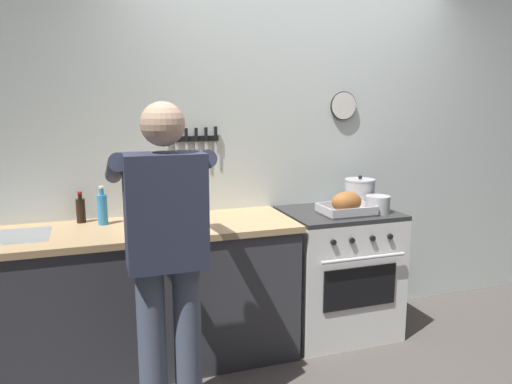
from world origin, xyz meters
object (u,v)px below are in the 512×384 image
object	(u,v)px
roasting_pan	(346,205)
stock_pot	(360,193)
stove	(337,272)
person_cook	(166,248)
saucepan	(378,204)
cutting_board	(158,226)
bottle_hot_sauce	(139,211)
bottle_soy_sauce	(81,210)
bottle_dish_soap	(103,209)

from	to	relation	value
roasting_pan	stock_pot	xyz separation A→B (m)	(0.20, 0.18, 0.04)
stove	person_cook	distance (m)	1.55
stove	saucepan	xyz separation A→B (m)	(0.22, -0.14, 0.51)
stove	person_cook	size ratio (longest dim) A/B	0.54
stock_pot	cutting_board	distance (m)	1.47
bottle_hot_sauce	bottle_soy_sauce	world-z (taller)	bottle_soy_sauce
bottle_dish_soap	roasting_pan	bearing A→B (deg)	-8.72
saucepan	bottle_hot_sauce	distance (m)	1.60
person_cook	stock_pot	size ratio (longest dim) A/B	7.12
stock_pot	bottle_hot_sauce	xyz separation A→B (m)	(-1.56, 0.08, -0.03)
bottle_hot_sauce	bottle_soy_sauce	bearing A→B (deg)	166.97
bottle_soy_sauce	roasting_pan	bearing A→B (deg)	-11.28
stove	bottle_hot_sauce	size ratio (longest dim) A/B	5.35
bottle_hot_sauce	bottle_soy_sauce	size ratio (longest dim) A/B	0.84
person_cook	saucepan	distance (m)	1.61
person_cook	bottle_dish_soap	world-z (taller)	person_cook
saucepan	stove	bearing A→B (deg)	147.16
bottle_hot_sauce	bottle_dish_soap	bearing A→B (deg)	-175.51
stock_pot	bottle_hot_sauce	world-z (taller)	stock_pot
person_cook	stock_pot	xyz separation A→B (m)	(1.51, 0.73, 0.05)
cutting_board	bottle_soy_sauce	world-z (taller)	bottle_soy_sauce
roasting_pan	bottle_hot_sauce	size ratio (longest dim) A/B	2.09
stove	cutting_board	distance (m)	1.35
person_cook	bottle_hot_sauce	world-z (taller)	person_cook
cutting_board	bottle_hot_sauce	size ratio (longest dim) A/B	2.14
person_cook	stock_pot	bearing A→B (deg)	-63.77
stove	bottle_soy_sauce	xyz separation A→B (m)	(-1.71, 0.23, 0.53)
stock_pot	cutting_board	xyz separation A→B (m)	(-1.47, -0.12, -0.09)
stove	roasting_pan	size ratio (longest dim) A/B	2.56
cutting_board	bottle_soy_sauce	distance (m)	0.53
person_cook	bottle_hot_sauce	xyz separation A→B (m)	(-0.05, 0.81, 0.02)
stock_pot	bottle_soy_sauce	distance (m)	1.92
bottle_dish_soap	bottle_soy_sauce	distance (m)	0.16
stove	bottle_soy_sauce	distance (m)	1.81
stove	person_cook	bearing A→B (deg)	-153.41
person_cook	stock_pot	world-z (taller)	person_cook
saucepan	bottle_dish_soap	xyz separation A→B (m)	(-1.80, 0.28, 0.04)
roasting_pan	bottle_soy_sauce	bearing A→B (deg)	168.72
person_cook	roasting_pan	xyz separation A→B (m)	(1.30, 0.55, 0.01)
saucepan	bottle_soy_sauce	world-z (taller)	bottle_soy_sauce
person_cook	bottle_soy_sauce	xyz separation A→B (m)	(-0.40, 0.89, 0.03)
bottle_dish_soap	bottle_soy_sauce	world-z (taller)	bottle_dish_soap
person_cook	saucepan	size ratio (longest dim) A/B	9.87
bottle_soy_sauce	stove	bearing A→B (deg)	-7.81
stove	saucepan	world-z (taller)	saucepan
roasting_pan	saucepan	size ratio (longest dim) A/B	2.09
cutting_board	bottle_hot_sauce	world-z (taller)	bottle_hot_sauce
stove	stock_pot	world-z (taller)	stock_pot
person_cook	roasting_pan	bearing A→B (deg)	-66.63
stock_pot	cutting_board	size ratio (longest dim) A/B	0.65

